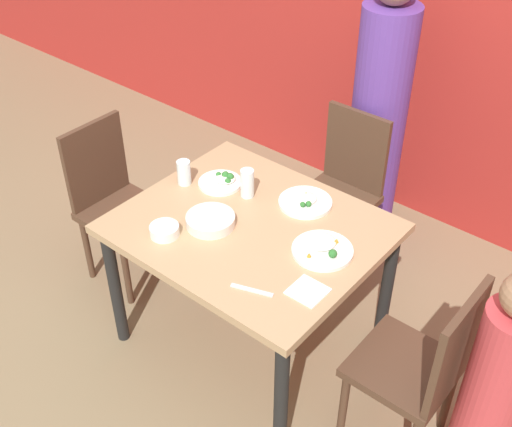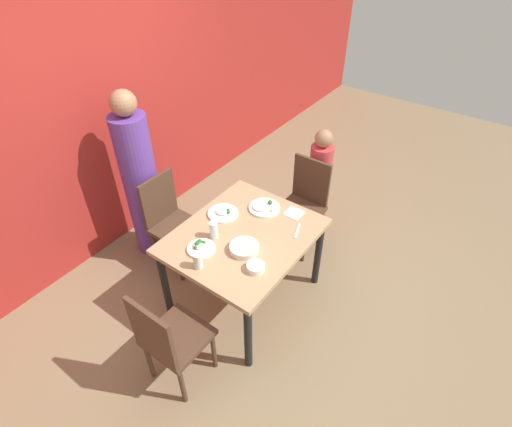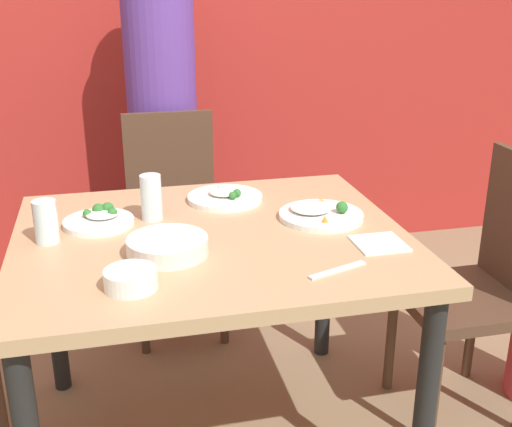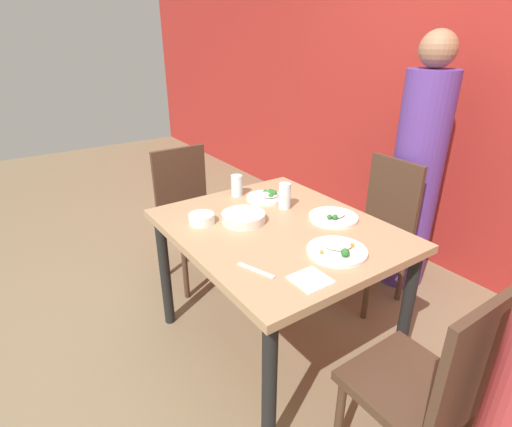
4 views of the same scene
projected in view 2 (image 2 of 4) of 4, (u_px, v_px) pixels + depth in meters
name	position (u px, v px, depth m)	size (l,w,h in m)	color
ground_plane	(245.00, 295.00, 3.60)	(10.00, 10.00, 0.00)	#847051
wall_back	(99.00, 111.00, 3.45)	(10.00, 0.06, 2.70)	#A82823
dining_table	(244.00, 242.00, 3.18)	(1.15, 0.97, 0.74)	tan
chair_adult_spot	(171.00, 220.00, 3.64)	(0.40, 0.40, 0.92)	#4C3323
chair_child_spot	(304.00, 202.00, 3.84)	(0.40, 0.40, 0.92)	#4C3323
chair_empty_left	(169.00, 339.00, 2.68)	(0.40, 0.40, 0.92)	#4C3323
person_adult	(141.00, 183.00, 3.61)	(0.31, 0.31, 1.65)	#5B3893
person_child	(318.00, 185.00, 3.99)	(0.22, 0.22, 1.15)	#C63D42
bowl_curry	(244.00, 248.00, 2.97)	(0.22, 0.22, 0.05)	silver
plate_rice_adult	(201.00, 247.00, 2.99)	(0.21, 0.21, 0.06)	white
plate_rice_child	(264.00, 207.00, 3.36)	(0.27, 0.27, 0.06)	white
plate_noodles	(223.00, 213.00, 3.31)	(0.25, 0.25, 0.05)	white
bowl_rice_small	(256.00, 267.00, 2.82)	(0.13, 0.13, 0.05)	white
glass_water_tall	(198.00, 261.00, 2.82)	(0.07, 0.07, 0.13)	silver
glass_water_short	(214.00, 230.00, 3.05)	(0.07, 0.07, 0.14)	silver
napkin_folded	(294.00, 213.00, 3.32)	(0.14, 0.14, 0.01)	white
fork_steel	(297.00, 231.00, 3.15)	(0.18, 0.08, 0.01)	silver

